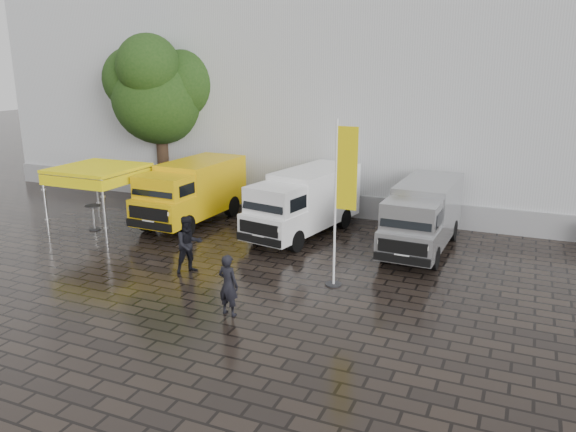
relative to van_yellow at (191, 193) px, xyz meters
name	(u,v)px	position (x,y,z in m)	size (l,w,h in m)	color
ground	(301,284)	(6.71, -4.44, -1.26)	(120.00, 120.00, 0.00)	black
exhibition_hall	(454,72)	(8.71, 11.56, 4.74)	(44.00, 16.00, 12.00)	silver
hall_plinth	(418,213)	(8.71, 3.51, -0.76)	(44.00, 0.15, 1.00)	gray
van_yellow	(191,193)	(0.00, 0.00, 0.00)	(2.11, 5.48, 2.53)	yellow
van_white	(303,204)	(4.91, 0.26, -0.02)	(1.91, 5.74, 2.49)	white
van_silver	(423,218)	(9.45, 0.26, -0.06)	(1.85, 5.54, 2.40)	#9D9EA1
canopy_tent	(97,171)	(-2.85, -2.26, 1.13)	(3.07, 3.07, 2.56)	silver
flagpole	(342,196)	(7.82, -4.08, 1.53)	(0.88, 0.50, 5.00)	black
tree	(159,91)	(-3.91, 3.60, 3.92)	(4.50, 4.50, 8.07)	black
cocktail_table	(94,218)	(-3.07, -2.42, -0.76)	(0.60, 0.60, 1.02)	black
person_front	(228,285)	(5.73, -7.14, -0.42)	(0.62, 0.41, 1.69)	black
person_tent	(189,244)	(3.04, -4.88, -0.34)	(0.90, 0.70, 1.86)	black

